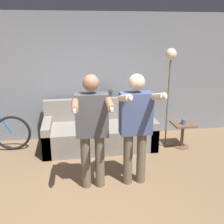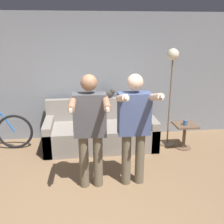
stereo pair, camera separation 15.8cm
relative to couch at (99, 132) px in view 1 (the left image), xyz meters
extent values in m
plane|color=#846647|center=(-0.33, -2.13, -0.29)|extent=(16.00, 16.00, 0.00)
cube|color=gray|center=(-0.33, 0.58, 1.01)|extent=(10.00, 0.05, 2.60)
cube|color=gray|center=(0.00, -0.04, -0.06)|extent=(2.16, 0.93, 0.46)
cube|color=gray|center=(0.00, 0.35, 0.39)|extent=(2.16, 0.14, 0.45)
cube|color=gray|center=(-1.00, -0.04, 0.01)|extent=(0.16, 0.93, 0.60)
cube|color=gray|center=(1.00, -0.04, 0.01)|extent=(0.16, 0.93, 0.60)
cylinder|color=#6B604C|center=(-0.36, -1.40, 0.12)|extent=(0.14, 0.14, 0.82)
cylinder|color=#6B604C|center=(-0.15, -1.40, 0.12)|extent=(0.14, 0.14, 0.82)
cube|color=#4C4C51|center=(-0.26, -1.40, 0.84)|extent=(0.47, 0.24, 0.61)
sphere|color=#9E7051|center=(-0.26, -1.40, 1.29)|extent=(0.23, 0.23, 0.23)
cylinder|color=#9E7051|center=(-0.48, -1.64, 1.07)|extent=(0.11, 0.50, 0.09)
cube|color=white|center=(-0.50, -1.89, 1.07)|extent=(0.04, 0.12, 0.04)
cylinder|color=#9E7051|center=(-0.05, -1.66, 1.07)|extent=(0.11, 0.50, 0.09)
cube|color=white|center=(-0.06, -1.91, 1.07)|extent=(0.04, 0.12, 0.04)
cylinder|color=#6B604C|center=(0.27, -1.40, 0.12)|extent=(0.14, 0.14, 0.81)
cylinder|color=#6B604C|center=(0.48, -1.40, 0.12)|extent=(0.14, 0.14, 0.81)
cube|color=#475684|center=(0.37, -1.40, 0.83)|extent=(0.46, 0.22, 0.61)
sphere|color=beige|center=(0.37, -1.40, 1.28)|extent=(0.23, 0.23, 0.23)
cylinder|color=beige|center=(0.16, -1.64, 1.13)|extent=(0.09, 0.51, 0.22)
cube|color=white|center=(0.16, -1.88, 1.19)|extent=(0.04, 0.13, 0.07)
cylinder|color=beige|center=(0.59, -1.64, 1.13)|extent=(0.09, 0.51, 0.22)
cube|color=white|center=(0.60, -1.88, 1.19)|extent=(0.04, 0.13, 0.07)
ellipsoid|color=#3D3833|center=(0.16, 0.35, 0.70)|extent=(0.31, 0.13, 0.16)
sphere|color=#3D3833|center=(0.29, 0.35, 0.75)|extent=(0.10, 0.10, 0.10)
ellipsoid|color=#3D3833|center=(0.00, 0.37, 0.64)|extent=(0.17, 0.04, 0.04)
cone|color=#3D3833|center=(0.27, 0.33, 0.79)|extent=(0.03, 0.03, 0.03)
cone|color=#3D3833|center=(0.27, 0.37, 0.79)|extent=(0.03, 0.03, 0.03)
cylinder|color=#756047|center=(1.36, -0.10, -0.28)|extent=(0.31, 0.31, 0.02)
cylinder|color=#756047|center=(1.36, -0.10, 0.59)|extent=(0.03, 0.03, 1.75)
sphere|color=#F4E5C1|center=(1.36, -0.10, 1.53)|extent=(0.22, 0.22, 0.22)
cylinder|color=brown|center=(1.63, -0.31, -0.28)|extent=(0.30, 0.30, 0.02)
cylinder|color=brown|center=(1.63, -0.31, -0.05)|extent=(0.06, 0.06, 0.47)
cube|color=brown|center=(1.63, -0.31, 0.20)|extent=(0.42, 0.42, 0.03)
cylinder|color=#3D6693|center=(1.61, -0.36, 0.26)|extent=(0.08, 0.08, 0.10)
torus|color=black|center=(-1.67, 0.09, 0.06)|extent=(0.70, 0.05, 0.70)
cylinder|color=blue|center=(-1.78, 0.09, 0.25)|extent=(0.24, 0.04, 0.40)
camera|label=1|loc=(-0.54, -4.84, 1.98)|focal=42.00mm
camera|label=2|loc=(-0.38, -4.87, 1.98)|focal=42.00mm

